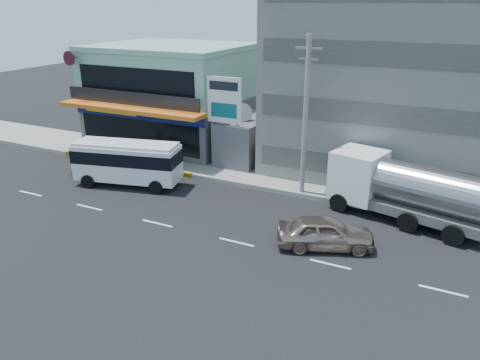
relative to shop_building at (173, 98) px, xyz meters
name	(u,v)px	position (x,y,z in m)	size (l,w,h in m)	color
ground	(157,223)	(8.00, -13.95, -4.00)	(120.00, 120.00, 0.00)	black
sidewalk	(298,181)	(13.00, -4.45, -3.85)	(70.00, 5.00, 0.30)	gray
shop_building	(173,98)	(0.00, 0.00, 0.00)	(12.40, 11.70, 8.00)	#4C4B51
concrete_building	(397,74)	(18.00, 1.05, 3.00)	(16.00, 12.00, 14.00)	gray
gap_structure	(248,140)	(8.00, -1.95, -2.25)	(3.00, 6.00, 3.50)	#4C4B51
satellite_dish	(242,120)	(8.00, -2.95, -0.42)	(1.50, 1.50, 0.15)	slate
billboard	(224,105)	(7.50, -4.75, 0.93)	(2.60, 0.18, 6.90)	gray
utility_pole_near	(305,117)	(14.00, -6.55, 1.15)	(1.60, 0.30, 10.00)	#999993
minibus	(127,160)	(2.80, -9.88, -2.22)	(7.45, 3.84, 2.98)	white
sedan	(325,233)	(17.27, -12.45, -3.17)	(1.96, 4.86, 1.66)	tan
tanker_truck	(403,188)	(20.18, -7.36, -2.11)	(9.30, 4.61, 3.52)	white
motorcycle_rider	(126,159)	(0.39, -7.15, -3.34)	(1.59, 0.71, 1.98)	#5B160D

